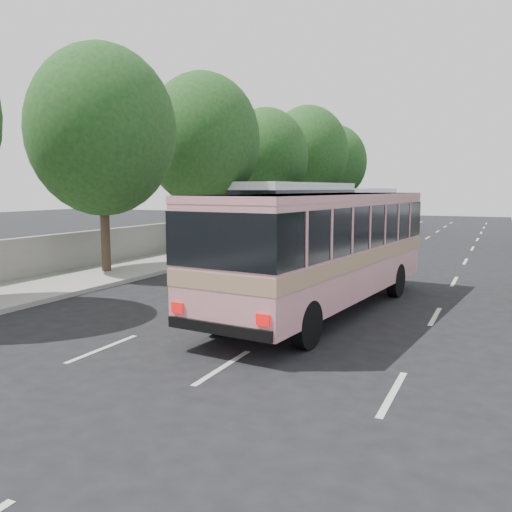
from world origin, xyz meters
The scene contains 14 objects.
ground centered at (0.00, 0.00, 0.00)m, with size 120.00×120.00×0.00m, color black.
sidewalk_left centered at (-8.50, 20.00, 0.07)m, with size 4.00×90.00×0.15m, color #9E998E.
low_wall centered at (-10.30, 20.00, 0.90)m, with size 0.30×90.00×1.50m, color #9E998E.
tree_left_b centered at (-8.42, 5.94, 5.82)m, with size 5.70×5.70×8.88m.
tree_left_c centered at (-8.62, 13.94, 6.12)m, with size 6.00×6.00×9.35m.
tree_left_d centered at (-8.52, 21.94, 5.63)m, with size 5.52×5.52×8.60m.
tree_left_e centered at (-8.42, 29.94, 6.43)m, with size 6.30×6.30×9.82m.
tree_left_f centered at (-8.62, 37.94, 6.00)m, with size 5.88×5.88×9.16m.
pink_bus centered at (1.30, 3.36, 2.02)m, with size 3.68×10.40×3.25m.
pink_taxi centered at (-2.00, 10.51, 0.76)m, with size 1.80×4.48×1.53m, color #FE16A3.
white_pickup centered at (-4.27, 11.88, 0.85)m, with size 2.37×5.83×1.69m, color white.
tour_coach_front centered at (-5.22, 19.37, 2.24)m, with size 3.32×12.56×3.72m.
tour_coach_rear centered at (-4.50, 34.18, 2.04)m, with size 2.46×11.31×3.38m.
taxi_roof_sign centered at (-2.00, 10.51, 1.62)m, with size 0.55×0.18×0.18m, color silver.
Camera 1 is at (5.74, -10.82, 3.40)m, focal length 38.00 mm.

